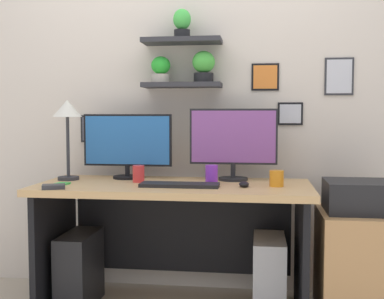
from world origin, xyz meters
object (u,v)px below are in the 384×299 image
water_cup (212,175)px  computer_tower_left (80,270)px  desk (175,218)px  keyboard (180,185)px  monitor_right (233,141)px  coffee_mug (277,178)px  pen_cup (139,174)px  drawer_cabinet (359,268)px  scissors_tray (54,187)px  printer (361,196)px  desk_lamp (67,116)px  cell_phone (59,184)px  computer_tower_right (269,276)px  computer_mouse (244,184)px  monitor_left (128,144)px

water_cup → computer_tower_left: bearing=-177.5°
desk → keyboard: (0.05, -0.16, 0.22)m
computer_tower_left → monitor_right: bearing=13.9°
monitor_right → coffee_mug: bearing=-43.1°
pen_cup → drawer_cabinet: pen_cup is taller
pen_cup → water_cup: size_ratio=0.91×
pen_cup → scissors_tray: pen_cup is taller
printer → scissors_tray: bearing=-171.7°
water_cup → coffee_mug: bearing=-7.4°
desk_lamp → keyboard: bearing=-15.4°
cell_phone → drawer_cabinet: cell_phone is taller
monitor_right → computer_tower_right: bearing=-42.3°
pen_cup → computer_tower_right: 0.96m
desk → coffee_mug: bearing=-7.4°
computer_mouse → pen_cup: bearing=170.1°
pen_cup → computer_tower_left: 0.68m
monitor_left → computer_mouse: size_ratio=6.24×
monitor_left → keyboard: 0.54m
coffee_mug → printer: 0.46m
cell_phone → water_cup: bearing=18.7°
pen_cup → monitor_left: bearing=122.8°
desk_lamp → pen_cup: desk_lamp is taller
coffee_mug → scissors_tray: (-1.20, -0.26, -0.03)m
coffee_mug → water_cup: (-0.37, 0.05, 0.01)m
desk → monitor_left: bearing=153.8°
monitor_right → pen_cup: monitor_right is taller
drawer_cabinet → printer: bearing=90.0°
monitor_right → drawer_cabinet: (0.71, -0.26, -0.68)m
pen_cup → drawer_cabinet: bearing=-3.7°
computer_tower_right → desk_lamp: bearing=176.3°
keyboard → computer_tower_left: bearing=171.3°
coffee_mug → desk: bearing=172.6°
cell_phone → coffee_mug: 1.23m
drawer_cabinet → computer_mouse: bearing=-177.6°
monitor_right → printer: monitor_right is taller
computer_mouse → cell_phone: 1.05m
desk → keyboard: size_ratio=3.60×
computer_mouse → pen_cup: pen_cup is taller
monitor_right → printer: (0.71, -0.26, -0.28)m
monitor_left → monitor_right: 0.66m
monitor_right → pen_cup: size_ratio=5.34×
pen_cup → drawer_cabinet: size_ratio=0.16×
desk → monitor_right: size_ratio=2.96×
monitor_left → pen_cup: size_ratio=5.61×
scissors_tray → water_cup: size_ratio=1.09×
desk → printer: size_ratio=4.16×
drawer_cabinet → printer: (0.00, 0.00, 0.40)m
scissors_tray → pen_cup: bearing=39.5°
desk → computer_tower_right: (0.55, -0.04, -0.31)m
monitor_right → cell_phone: (-0.97, -0.36, -0.24)m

